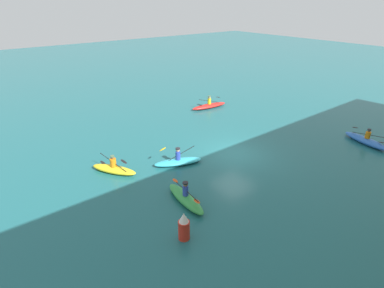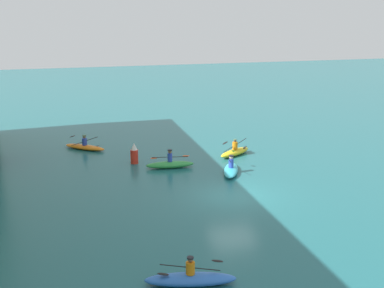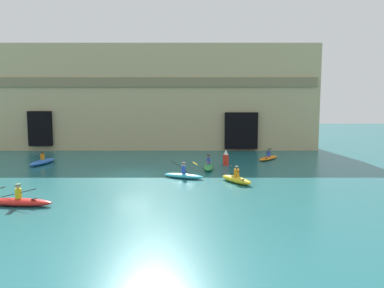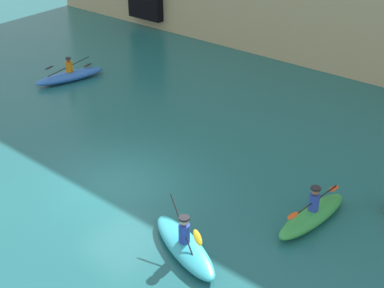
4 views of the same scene
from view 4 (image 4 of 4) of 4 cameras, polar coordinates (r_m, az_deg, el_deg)
name	(u,v)px [view 4 (image 4 of 4)]	position (r m, az deg, el deg)	size (l,w,h in m)	color
ground_plane	(120,183)	(17.21, -7.65, -4.19)	(120.00, 120.00, 0.00)	#1E6066
kayak_green	(312,215)	(15.61, 12.72, -7.37)	(0.95, 3.02, 1.17)	green
kayak_cyan	(184,245)	(14.24, -0.82, -10.71)	(3.05, 1.87, 1.25)	#33B2C6
kayak_blue	(70,75)	(25.52, -12.88, 7.14)	(1.49, 3.45, 1.11)	blue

